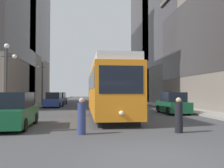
# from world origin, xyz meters

# --- Properties ---
(ground_plane) EXTENTS (200.00, 200.00, 0.00)m
(ground_plane) POSITION_xyz_m (0.00, 0.00, 0.00)
(ground_plane) COLOR #424244
(sidewalk_left) EXTENTS (2.60, 120.00, 0.15)m
(sidewalk_left) POSITION_xyz_m (-8.17, 40.00, 0.07)
(sidewalk_left) COLOR gray
(sidewalk_left) RESTS_ON ground
(sidewalk_right) EXTENTS (2.60, 120.00, 0.15)m
(sidewalk_right) POSITION_xyz_m (8.17, 40.00, 0.07)
(sidewalk_right) COLOR gray
(sidewalk_right) RESTS_ON ground
(streetcar) EXTENTS (2.63, 15.06, 3.89)m
(streetcar) POSITION_xyz_m (-0.15, 12.66, 2.10)
(streetcar) COLOR black
(streetcar) RESTS_ON ground
(transit_bus) EXTENTS (2.74, 11.32, 3.45)m
(transit_bus) POSITION_xyz_m (2.76, 31.16, 1.95)
(transit_bus) COLOR black
(transit_bus) RESTS_ON ground
(parked_car_left_near) EXTENTS (2.10, 4.97, 1.82)m
(parked_car_left_near) POSITION_xyz_m (-5.57, 29.90, 0.84)
(parked_car_left_near) COLOR black
(parked_car_left_near) RESTS_ON ground
(parked_car_left_mid) EXTENTS (2.07, 4.36, 1.82)m
(parked_car_left_mid) POSITION_xyz_m (-5.57, 23.86, 0.84)
(parked_car_left_mid) COLOR black
(parked_car_left_mid) RESTS_ON ground
(parked_car_right_far) EXTENTS (1.96, 4.30, 1.82)m
(parked_car_right_far) POSITION_xyz_m (5.57, 13.52, 0.84)
(parked_car_right_far) COLOR black
(parked_car_right_far) RESTS_ON ground
(parked_car_left_far) EXTENTS (1.99, 4.93, 1.82)m
(parked_car_left_far) POSITION_xyz_m (-5.57, 6.51, 0.84)
(parked_car_left_far) COLOR black
(parked_car_left_far) RESTS_ON ground
(pedestrian_crossing_near) EXTENTS (0.36, 0.36, 1.59)m
(pedestrian_crossing_near) POSITION_xyz_m (-2.07, 4.02, 0.74)
(pedestrian_crossing_near) COLOR navy
(pedestrian_crossing_near) RESTS_ON ground
(pedestrian_crossing_far) EXTENTS (0.36, 0.36, 1.59)m
(pedestrian_crossing_far) POSITION_xyz_m (2.28, 3.97, 0.74)
(pedestrian_crossing_far) COLOR black
(pedestrian_crossing_far) RESTS_ON ground
(lamp_post_left_near) EXTENTS (1.41, 0.36, 5.15)m
(lamp_post_left_near) POSITION_xyz_m (-7.47, 11.52, 3.56)
(lamp_post_left_near) COLOR #333338
(lamp_post_left_near) RESTS_ON sidewalk_left
(lamp_post_left_far) EXTENTS (1.41, 0.36, 6.02)m
(lamp_post_left_far) POSITION_xyz_m (-7.47, 26.87, 4.06)
(lamp_post_left_far) COLOR #333338
(lamp_post_left_far) RESTS_ON sidewalk_left
(building_left_midblock) EXTENTS (14.32, 21.11, 32.22)m
(building_left_midblock) POSITION_xyz_m (-16.33, 38.61, 16.62)
(building_left_midblock) COLOR #A89E8E
(building_left_midblock) RESTS_ON ground
(building_right_midblock) EXTENTS (16.38, 16.75, 30.59)m
(building_right_midblock) POSITION_xyz_m (17.36, 43.96, 15.77)
(building_right_midblock) COLOR slate
(building_right_midblock) RESTS_ON ground
(building_right_far) EXTENTS (11.21, 18.75, 24.77)m
(building_right_far) POSITION_xyz_m (14.77, 31.28, 12.76)
(building_right_far) COLOR gray
(building_right_far) RESTS_ON ground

